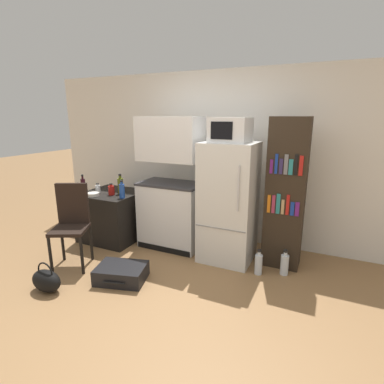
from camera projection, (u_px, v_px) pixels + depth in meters
The scene contains 18 objects.
ground_plane at pixel (155, 306), 2.95m from camera, with size 24.00×24.00×0.00m, color olive.
wall_back at pixel (238, 158), 4.32m from camera, with size 6.40×0.10×2.45m.
side_table at pixel (113, 215), 4.53m from camera, with size 0.82×0.79×0.72m.
kitchen_hutch at pixel (171, 189), 4.15m from camera, with size 0.87×0.52×1.82m.
refrigerator at pixel (228, 203), 3.78m from camera, with size 0.66×0.63×1.52m.
microwave at pixel (231, 130), 3.55m from camera, with size 0.45×0.43×0.29m.
bookshelf at pixel (286, 194), 3.59m from camera, with size 0.45×0.33×1.82m.
bottle_wine_dark at pixel (83, 186), 4.29m from camera, with size 0.06×0.06×0.29m.
bottle_olive_oil at pixel (120, 185), 4.34m from camera, with size 0.08×0.08×0.29m.
bottle_ketchup_red at pixel (111, 190), 4.29m from camera, with size 0.09×0.09×0.17m.
bottle_blue_soda at pixel (122, 191), 4.11m from camera, with size 0.08×0.08×0.25m.
bottle_clear_short at pixel (98, 189), 4.39m from camera, with size 0.07×0.07×0.15m.
bowl at pixel (93, 194), 4.23m from camera, with size 0.17×0.17×0.05m.
chair at pixel (72, 218), 3.68m from camera, with size 0.54×0.54×1.02m.
suitcase_large_flat at pixel (121, 273), 3.40m from camera, with size 0.63×0.52×0.18m.
handbag at pixel (46, 280), 3.18m from camera, with size 0.36×0.20×0.33m.
water_bottle_front at pixel (259, 264), 3.53m from camera, with size 0.09×0.09×0.31m.
water_bottle_middle at pixel (284, 264), 3.52m from camera, with size 0.09×0.09×0.31m.
Camera 1 is at (1.43, -2.18, 1.83)m, focal length 28.00 mm.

